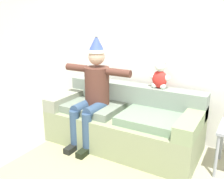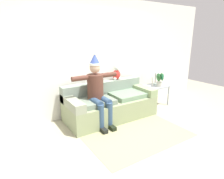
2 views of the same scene
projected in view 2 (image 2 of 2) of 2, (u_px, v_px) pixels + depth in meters
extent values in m
plane|color=#ABA589|center=(137.00, 135.00, 3.64)|extent=(10.00, 10.00, 0.00)
cube|color=white|center=(98.00, 57.00, 4.52)|extent=(7.00, 0.10, 2.70)
cube|color=gray|center=(111.00, 108.00, 4.36)|extent=(2.05, 0.91, 0.45)
cube|color=gray|center=(103.00, 88.00, 4.52)|extent=(2.05, 0.24, 0.35)
cube|color=gray|center=(72.00, 103.00, 3.80)|extent=(0.22, 0.91, 0.18)
cube|color=gray|center=(141.00, 90.00, 4.75)|extent=(0.22, 0.91, 0.18)
cube|color=slate|center=(94.00, 101.00, 4.01)|extent=(0.82, 0.64, 0.10)
cube|color=gray|center=(128.00, 94.00, 4.48)|extent=(0.82, 0.64, 0.10)
cylinder|color=#543026|center=(95.00, 87.00, 3.98)|extent=(0.34, 0.34, 0.52)
sphere|color=tan|center=(95.00, 68.00, 3.87)|extent=(0.22, 0.22, 0.22)
cylinder|color=white|center=(95.00, 64.00, 3.85)|extent=(0.23, 0.23, 0.04)
cone|color=#384E99|center=(95.00, 59.00, 3.82)|extent=(0.21, 0.21, 0.20)
sphere|color=white|center=(95.00, 54.00, 3.79)|extent=(0.06, 0.06, 0.06)
cylinder|color=#314A69|center=(96.00, 102.00, 3.84)|extent=(0.14, 0.40, 0.14)
cylinder|color=#314A69|center=(101.00, 118.00, 3.75)|extent=(0.13, 0.13, 0.55)
cube|color=black|center=(103.00, 130.00, 3.75)|extent=(0.10, 0.24, 0.08)
cylinder|color=#314A69|center=(104.00, 100.00, 3.94)|extent=(0.14, 0.40, 0.14)
cylinder|color=#314A69|center=(109.00, 115.00, 3.85)|extent=(0.13, 0.13, 0.55)
cube|color=black|center=(112.00, 127.00, 3.85)|extent=(0.10, 0.24, 0.08)
cylinder|color=#543026|center=(80.00, 78.00, 3.74)|extent=(0.34, 0.10, 0.10)
cylinder|color=#543026|center=(109.00, 75.00, 4.09)|extent=(0.34, 0.10, 0.10)
ellipsoid|color=red|center=(116.00, 75.00, 4.64)|extent=(0.20, 0.16, 0.24)
sphere|color=white|center=(117.00, 67.00, 4.59)|extent=(0.15, 0.15, 0.15)
sphere|color=white|center=(118.00, 68.00, 4.54)|extent=(0.07, 0.07, 0.07)
sphere|color=white|center=(115.00, 65.00, 4.54)|extent=(0.05, 0.05, 0.05)
sphere|color=white|center=(118.00, 65.00, 4.60)|extent=(0.05, 0.05, 0.05)
sphere|color=white|center=(113.00, 74.00, 4.57)|extent=(0.08, 0.08, 0.08)
sphere|color=white|center=(115.00, 79.00, 4.60)|extent=(0.08, 0.08, 0.08)
sphere|color=white|center=(120.00, 73.00, 4.68)|extent=(0.08, 0.08, 0.08)
sphere|color=white|center=(119.00, 78.00, 4.67)|extent=(0.08, 0.08, 0.08)
cube|color=#939BA3|center=(156.00, 86.00, 5.11)|extent=(0.59, 0.50, 0.03)
cylinder|color=#939BA3|center=(154.00, 99.00, 4.87)|extent=(0.04, 0.04, 0.51)
cylinder|color=#939BA3|center=(168.00, 96.00, 5.15)|extent=(0.04, 0.04, 0.51)
cylinder|color=#939BA3|center=(143.00, 95.00, 5.23)|extent=(0.04, 0.04, 0.51)
cylinder|color=#939BA3|center=(157.00, 92.00, 5.50)|extent=(0.04, 0.04, 0.51)
cylinder|color=gray|center=(155.00, 84.00, 5.21)|extent=(0.14, 0.14, 0.03)
cylinder|color=gray|center=(155.00, 78.00, 5.16)|extent=(0.02, 0.02, 0.31)
cone|color=silver|center=(156.00, 69.00, 5.10)|extent=(0.24, 0.24, 0.18)
cylinder|color=#B6B6A7|center=(159.00, 84.00, 5.00)|extent=(0.14, 0.14, 0.12)
ellipsoid|color=#1E572A|center=(161.00, 76.00, 4.98)|extent=(0.08, 0.11, 0.19)
ellipsoid|color=#225526|center=(159.00, 76.00, 5.00)|extent=(0.16, 0.16, 0.21)
ellipsoid|color=#1D5F2F|center=(158.00, 78.00, 4.95)|extent=(0.16, 0.13, 0.20)
ellipsoid|color=#29592C|center=(159.00, 78.00, 4.90)|extent=(0.15, 0.15, 0.19)
ellipsoid|color=#195B33|center=(163.00, 77.00, 4.91)|extent=(0.17, 0.14, 0.21)
cylinder|color=beige|center=(152.00, 84.00, 4.98)|extent=(0.02, 0.02, 0.16)
cylinder|color=white|center=(153.00, 79.00, 4.95)|extent=(0.04, 0.04, 0.10)
cylinder|color=beige|center=(160.00, 81.00, 5.20)|extent=(0.02, 0.02, 0.17)
cylinder|color=white|center=(160.00, 77.00, 5.16)|extent=(0.04, 0.04, 0.10)
cube|color=tan|center=(139.00, 136.00, 3.61)|extent=(1.96, 1.17, 0.01)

